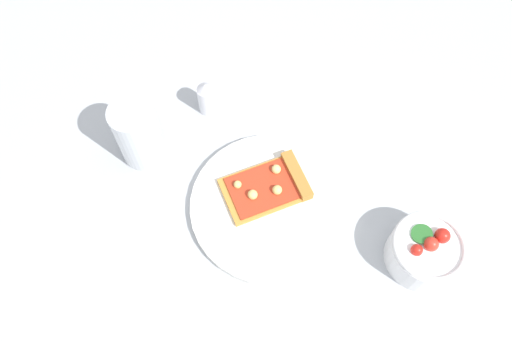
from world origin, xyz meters
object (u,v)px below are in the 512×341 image
object	(u,v)px
plate	(271,206)
pepper_shaker	(206,97)
pizza_slice_main	(271,186)
salad_bowl	(425,251)
soda_glass	(138,134)

from	to	relation	value
plate	pepper_shaker	bearing A→B (deg)	-33.56
plate	pepper_shaker	size ratio (longest dim) A/B	3.71
pizza_slice_main	pepper_shaker	world-z (taller)	pepper_shaker
plate	salad_bowl	bearing A→B (deg)	-173.82
plate	salad_bowl	distance (m)	0.25
pizza_slice_main	salad_bowl	size ratio (longest dim) A/B	1.43
soda_glass	pepper_shaker	size ratio (longest dim) A/B	1.75
pepper_shaker	salad_bowl	bearing A→B (deg)	167.25
plate	salad_bowl	size ratio (longest dim) A/B	2.38
pizza_slice_main	pepper_shaker	distance (m)	0.20
pizza_slice_main	soda_glass	world-z (taller)	soda_glass
plate	pizza_slice_main	world-z (taller)	pizza_slice_main
pizza_slice_main	soda_glass	distance (m)	0.24
pizza_slice_main	soda_glass	xyz separation A→B (m)	(0.23, 0.03, 0.04)
salad_bowl	pepper_shaker	xyz separation A→B (m)	(0.44, -0.10, 0.00)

